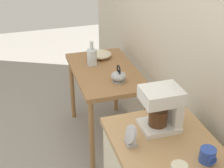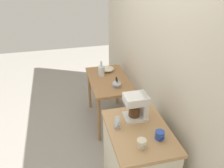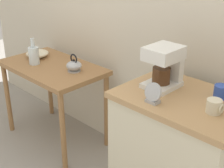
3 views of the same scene
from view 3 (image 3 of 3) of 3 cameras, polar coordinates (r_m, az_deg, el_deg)
The scene contains 10 objects.
ground_plane at distance 2.84m, azimuth -3.13°, elevation -14.06°, with size 8.00×8.00×0.00m, color gray.
wooden_table at distance 2.95m, azimuth -10.22°, elevation 1.49°, with size 0.93×0.56×0.74m.
kitchen_counter at distance 2.19m, azimuth 11.52°, elevation -12.87°, with size 0.77×0.56×0.91m.
bowl_stoneware at distance 3.13m, azimuth -12.81°, elevation 5.19°, with size 0.21×0.21×0.06m.
teakettle at distance 2.74m, azimuth -6.57°, elevation 3.17°, with size 0.16×0.13×0.15m.
glass_carafe_vase at distance 2.95m, azimuth -13.41°, elevation 4.93°, with size 0.09×0.09×0.23m.
coffee_maker at distance 2.03m, azimuth 9.18°, elevation 3.34°, with size 0.18×0.22×0.26m.
mug_small_cream at distance 1.81m, azimuth 17.33°, elevation -3.73°, with size 0.09×0.08×0.08m.
mug_blue at distance 1.99m, azimuth 18.42°, elevation -1.29°, with size 0.09×0.08×0.08m.
table_clock at distance 1.84m, azimuth 7.11°, elevation -1.74°, with size 0.11×0.05×0.12m.
Camera 3 is at (1.67, -1.49, 1.75)m, focal length 52.73 mm.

